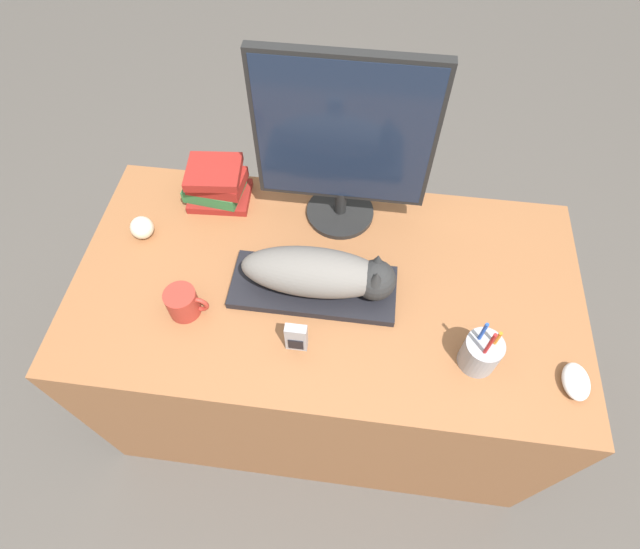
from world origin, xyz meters
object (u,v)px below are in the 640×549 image
computer_mouse (576,381)px  coffee_mug (183,303)px  baseball (142,228)px  monitor (344,141)px  book_stack (216,184)px  pen_cup (481,353)px  cat (324,273)px  keyboard (314,287)px  phone (296,338)px

computer_mouse → coffee_mug: coffee_mug is taller
computer_mouse → baseball: 1.26m
computer_mouse → monitor: bearing=143.1°
baseball → computer_mouse: bearing=-14.9°
monitor → book_stack: (-0.39, 0.02, -0.23)m
pen_cup → baseball: 1.02m
monitor → baseball: size_ratio=8.00×
coffee_mug → book_stack: bearing=91.3°
cat → monitor: (0.02, 0.29, 0.21)m
monitor → computer_mouse: (0.64, -0.48, -0.28)m
cat → baseball: cat is taller
keyboard → phone: phone is taller
cat → computer_mouse: (0.66, -0.20, -0.07)m
keyboard → baseball: bearing=166.5°
book_stack → cat: bearing=-38.9°
computer_mouse → phone: (-0.70, 0.02, 0.03)m
pen_cup → keyboard: bearing=159.8°
keyboard → pen_cup: (0.44, -0.16, 0.04)m
book_stack → keyboard: bearing=-41.2°
cat → book_stack: size_ratio=2.07×
computer_mouse → baseball: (-1.22, 0.32, 0.01)m
keyboard → computer_mouse: computer_mouse is taller
baseball → phone: size_ratio=0.68×
phone → book_stack: book_stack is taller
monitor → pen_cup: bearing=-48.3°
keyboard → book_stack: 0.46m
phone → book_stack: (-0.33, 0.48, 0.01)m
baseball → book_stack: (0.19, 0.17, 0.03)m
pen_cup → coffee_mug: bearing=176.3°
cat → phone: (-0.05, -0.18, -0.04)m
monitor → phone: (-0.06, -0.47, -0.25)m
monitor → pen_cup: monitor is taller
baseball → pen_cup: bearing=-16.6°
coffee_mug → pen_cup: size_ratio=0.61×
monitor → pen_cup: (0.40, -0.45, -0.24)m
cat → coffee_mug: bearing=-162.9°
phone → monitor: bearing=82.2°
keyboard → cat: size_ratio=1.10×
computer_mouse → cat: bearing=163.4°
baseball → phone: phone is taller
monitor → cat: bearing=-93.0°
coffee_mug → book_stack: size_ratio=0.57×
coffee_mug → baseball: bearing=129.4°
pen_cup → baseball: pen_cup is taller
computer_mouse → coffee_mug: 1.03m
computer_mouse → pen_cup: (-0.24, 0.03, 0.03)m
coffee_mug → book_stack: book_stack is taller
computer_mouse → pen_cup: pen_cup is taller
keyboard → baseball: 0.55m
coffee_mug → pen_cup: bearing=-3.7°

